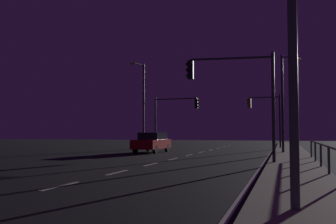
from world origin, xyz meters
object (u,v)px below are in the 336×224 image
object	(u,v)px
car_oncoming	(152,142)
street_lamp_corner	(293,2)
traffic_light_overhead_east	(234,84)
street_lamp_median	(142,98)
traffic_light_near_right	(265,111)
traffic_light_far_center	(174,111)
street_lamp_mid_block	(285,94)

from	to	relation	value
car_oncoming	street_lamp_corner	world-z (taller)	street_lamp_corner
traffic_light_overhead_east	street_lamp_median	bearing A→B (deg)	126.47
car_oncoming	street_lamp_corner	size ratio (longest dim) A/B	0.65
street_lamp_corner	street_lamp_median	size ratio (longest dim) A/B	0.85
traffic_light_overhead_east	street_lamp_corner	bearing A→B (deg)	-77.09
car_oncoming	street_lamp_median	xyz separation A→B (m)	(-2.56, 4.46, 3.94)
car_oncoming	traffic_light_near_right	distance (m)	13.03
traffic_light_far_center	traffic_light_overhead_east	world-z (taller)	traffic_light_overhead_east
car_oncoming	traffic_light_overhead_east	bearing A→B (deg)	-50.72
traffic_light_near_right	street_lamp_mid_block	distance (m)	9.12
street_lamp_mid_block	street_lamp_median	size ratio (longest dim) A/B	0.90
car_oncoming	traffic_light_near_right	bearing A→B (deg)	49.53
traffic_light_far_center	street_lamp_mid_block	xyz separation A→B (m)	(10.61, -7.51, 0.72)
traffic_light_far_center	traffic_light_overhead_east	bearing A→B (deg)	-65.18
traffic_light_far_center	street_lamp_corner	distance (m)	30.79
traffic_light_overhead_east	street_lamp_median	xyz separation A→B (m)	(-10.18, 13.77, 0.77)
street_lamp_mid_block	traffic_light_near_right	bearing A→B (deg)	101.69
traffic_light_far_center	street_lamp_median	size ratio (longest dim) A/B	0.65
traffic_light_near_right	street_lamp_mid_block	size ratio (longest dim) A/B	0.71
street_lamp_median	traffic_light_overhead_east	bearing A→B (deg)	-53.53
traffic_light_near_right	street_lamp_median	size ratio (longest dim) A/B	0.64
street_lamp_mid_block	traffic_light_far_center	bearing A→B (deg)	144.71
street_lamp_corner	street_lamp_median	bearing A→B (deg)	117.00
car_oncoming	traffic_light_near_right	world-z (taller)	traffic_light_near_right
traffic_light_near_right	traffic_light_overhead_east	xyz separation A→B (m)	(-0.63, -18.98, 0.30)
traffic_light_near_right	traffic_light_far_center	size ratio (longest dim) A/B	0.98
traffic_light_overhead_east	street_lamp_mid_block	bearing A→B (deg)	76.20
traffic_light_overhead_east	street_lamp_median	size ratio (longest dim) A/B	0.68
traffic_light_overhead_east	traffic_light_near_right	bearing A→B (deg)	88.09
car_oncoming	street_lamp_median	world-z (taller)	street_lamp_median
street_lamp_mid_block	street_lamp_median	bearing A→B (deg)	163.74
traffic_light_overhead_east	traffic_light_far_center	bearing A→B (deg)	114.82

